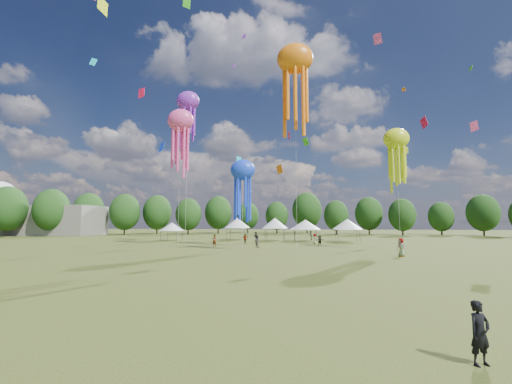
# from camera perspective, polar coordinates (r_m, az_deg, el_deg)

# --- Properties ---
(ground) EXTENTS (300.00, 300.00, 0.00)m
(ground) POSITION_cam_1_polar(r_m,az_deg,el_deg) (11.25, -9.11, -24.31)
(ground) COLOR #384416
(ground) RESTS_ON ground
(observer_main) EXTENTS (0.70, 0.59, 1.63)m
(observer_main) POSITION_cam_1_polar(r_m,az_deg,el_deg) (10.96, 34.35, -19.55)
(observer_main) COLOR black
(observer_main) RESTS_ON ground
(spectator_near) EXTENTS (1.04, 0.98, 1.70)m
(spectator_near) POSITION_cam_1_polar(r_m,az_deg,el_deg) (46.88, 0.20, -8.66)
(spectator_near) COLOR gray
(spectator_near) RESTS_ON ground
(spectators_far) EXTENTS (24.16, 31.54, 1.93)m
(spectators_far) POSITION_cam_1_polar(r_m,az_deg,el_deg) (54.82, 7.32, -8.10)
(spectators_far) COLOR gray
(spectators_far) RESTS_ON ground
(festival_tents) EXTENTS (38.70, 9.18, 4.45)m
(festival_tents) POSITION_cam_1_polar(r_m,az_deg,el_deg) (63.61, 3.22, -5.61)
(festival_tents) COLOR #47474C
(festival_tents) RESTS_ON ground
(show_kites) EXTENTS (36.16, 14.19, 28.06)m
(show_kites) POSITION_cam_1_polar(r_m,az_deg,el_deg) (50.07, -1.48, 13.02)
(show_kites) COLOR #FF4B9C
(show_kites) RESTS_ON ground
(small_kites) EXTENTS (73.37, 58.75, 44.00)m
(small_kites) POSITION_cam_1_polar(r_m,az_deg,el_deg) (59.35, 3.92, 21.75)
(small_kites) COLOR #FF4B9C
(small_kites) RESTS_ON ground
(treeline) EXTENTS (201.57, 95.24, 13.43)m
(treeline) POSITION_cam_1_polar(r_m,az_deg,el_deg) (73.07, 2.40, -2.94)
(treeline) COLOR #38281C
(treeline) RESTS_ON ground
(hangar) EXTENTS (40.00, 12.00, 8.00)m
(hangar) POSITION_cam_1_polar(r_m,az_deg,el_deg) (111.28, -34.67, -4.11)
(hangar) COLOR gray
(hangar) RESTS_ON ground
(radome) EXTENTS (9.00, 9.00, 16.00)m
(radome) POSITION_cam_1_polar(r_m,az_deg,el_deg) (126.90, -38.04, -1.24)
(radome) COLOR white
(radome) RESTS_ON ground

